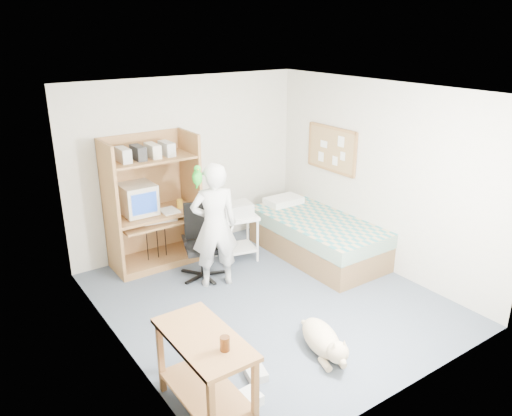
{
  "coord_description": "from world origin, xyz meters",
  "views": [
    {
      "loc": [
        -3.18,
        -4.28,
        3.14
      ],
      "look_at": [
        0.08,
        0.39,
        1.05
      ],
      "focal_mm": 35.0,
      "sensor_mm": 36.0,
      "label": 1
    }
  ],
  "objects_px": {
    "computer_hutch": "(152,207)",
    "bed": "(317,236)",
    "dog": "(323,340)",
    "office_chair": "(202,251)",
    "side_desk": "(205,363)",
    "person": "(214,226)",
    "printer_cart": "(236,230)"
  },
  "relations": [
    {
      "from": "computer_hutch",
      "to": "side_desk",
      "type": "distance_m",
      "value": 3.08
    },
    {
      "from": "bed",
      "to": "office_chair",
      "type": "bearing_deg",
      "value": 166.71
    },
    {
      "from": "side_desk",
      "to": "office_chair",
      "type": "distance_m",
      "value": 2.51
    },
    {
      "from": "side_desk",
      "to": "dog",
      "type": "distance_m",
      "value": 1.41
    },
    {
      "from": "person",
      "to": "bed",
      "type": "bearing_deg",
      "value": -163.89
    },
    {
      "from": "side_desk",
      "to": "office_chair",
      "type": "bearing_deg",
      "value": 61.68
    },
    {
      "from": "bed",
      "to": "person",
      "type": "distance_m",
      "value": 1.71
    },
    {
      "from": "computer_hutch",
      "to": "printer_cart",
      "type": "relative_size",
      "value": 2.72
    },
    {
      "from": "bed",
      "to": "dog",
      "type": "xyz_separation_m",
      "value": [
        -1.48,
        -1.79,
        -0.13
      ]
    },
    {
      "from": "bed",
      "to": "person",
      "type": "height_order",
      "value": "person"
    },
    {
      "from": "side_desk",
      "to": "office_chair",
      "type": "relative_size",
      "value": 1.03
    },
    {
      "from": "computer_hutch",
      "to": "bed",
      "type": "relative_size",
      "value": 0.89
    },
    {
      "from": "person",
      "to": "side_desk",
      "type": "bearing_deg",
      "value": 76.7
    },
    {
      "from": "computer_hutch",
      "to": "dog",
      "type": "bearing_deg",
      "value": -79.86
    },
    {
      "from": "side_desk",
      "to": "person",
      "type": "distance_m",
      "value": 2.29
    },
    {
      "from": "side_desk",
      "to": "office_chair",
      "type": "height_order",
      "value": "office_chair"
    },
    {
      "from": "computer_hutch",
      "to": "office_chair",
      "type": "bearing_deg",
      "value": -65.0
    },
    {
      "from": "person",
      "to": "dog",
      "type": "xyz_separation_m",
      "value": [
        0.15,
        -1.88,
        -0.65
      ]
    },
    {
      "from": "bed",
      "to": "side_desk",
      "type": "xyz_separation_m",
      "value": [
        -2.85,
        -1.82,
        0.21
      ]
    },
    {
      "from": "person",
      "to": "printer_cart",
      "type": "bearing_deg",
      "value": -123.84
    },
    {
      "from": "bed",
      "to": "office_chair",
      "type": "xyz_separation_m",
      "value": [
        -1.66,
        0.39,
        0.06
      ]
    },
    {
      "from": "dog",
      "to": "computer_hutch",
      "type": "bearing_deg",
      "value": 115.95
    },
    {
      "from": "printer_cart",
      "to": "dog",
      "type": "bearing_deg",
      "value": -89.02
    },
    {
      "from": "bed",
      "to": "side_desk",
      "type": "bearing_deg",
      "value": -147.5
    },
    {
      "from": "person",
      "to": "office_chair",
      "type": "bearing_deg",
      "value": -64.47
    },
    {
      "from": "person",
      "to": "dog",
      "type": "height_order",
      "value": "person"
    },
    {
      "from": "person",
      "to": "computer_hutch",
      "type": "bearing_deg",
      "value": -50.75
    },
    {
      "from": "computer_hutch",
      "to": "printer_cart",
      "type": "height_order",
      "value": "computer_hutch"
    },
    {
      "from": "computer_hutch",
      "to": "dog",
      "type": "xyz_separation_m",
      "value": [
        0.52,
        -2.91,
        -0.67
      ]
    },
    {
      "from": "computer_hutch",
      "to": "bed",
      "type": "xyz_separation_m",
      "value": [
        2.0,
        -1.12,
        -0.53
      ]
    },
    {
      "from": "bed",
      "to": "person",
      "type": "xyz_separation_m",
      "value": [
        -1.63,
        0.09,
        0.52
      ]
    },
    {
      "from": "printer_cart",
      "to": "person",
      "type": "bearing_deg",
      "value": -131.0
    }
  ]
}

